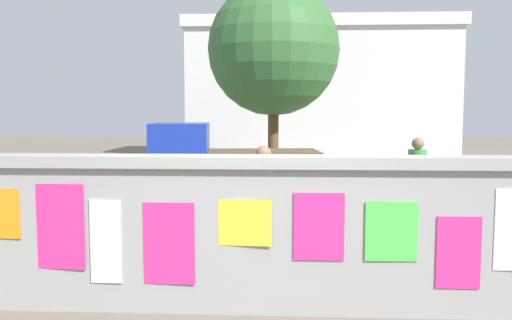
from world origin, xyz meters
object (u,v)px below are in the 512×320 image
Objects in this scene: person_bystander at (417,172)px; bicycle_near at (96,226)px; auto_rickshaw_truck at (226,167)px; person_walking at (263,189)px; tree_roadside at (273,50)px; motorcycle at (448,218)px.

bicycle_near is at bearing -158.19° from person_bystander.
auto_rickshaw_truck reaches higher than bicycle_near.
auto_rickshaw_truck is 3.99m from person_walking.
tree_roadside is (2.49, 9.56, 3.72)m from bicycle_near.
person_walking is at bearing -166.92° from motorcycle.
motorcycle is at bearing 4.57° from bicycle_near.
auto_rickshaw_truck is at bearing 157.80° from person_bystander.
person_walking is at bearing -76.13° from auto_rickshaw_truck.
person_walking is (2.55, -0.23, 0.62)m from bicycle_near.
auto_rickshaw_truck is 1.96× the size of motorcycle.
bicycle_near is 1.05× the size of person_bystander.
tree_roadside reaches higher than person_walking.
person_bystander is at bearing -22.20° from auto_rickshaw_truck.
person_bystander is at bearing 92.09° from motorcycle.
tree_roadside is (-2.82, 7.43, 3.09)m from person_bystander.
bicycle_near is (-1.59, -3.64, -0.54)m from auto_rickshaw_truck.
person_bystander is at bearing -69.23° from tree_roadside.
auto_rickshaw_truck is at bearing -98.66° from tree_roadside.
tree_roadside is at bearing 81.34° from auto_rickshaw_truck.
person_bystander is (2.76, 2.35, 0.00)m from person_walking.
person_walking is (-2.83, -0.66, 0.52)m from motorcycle.
person_walking is (0.96, -3.87, 0.09)m from auto_rickshaw_truck.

